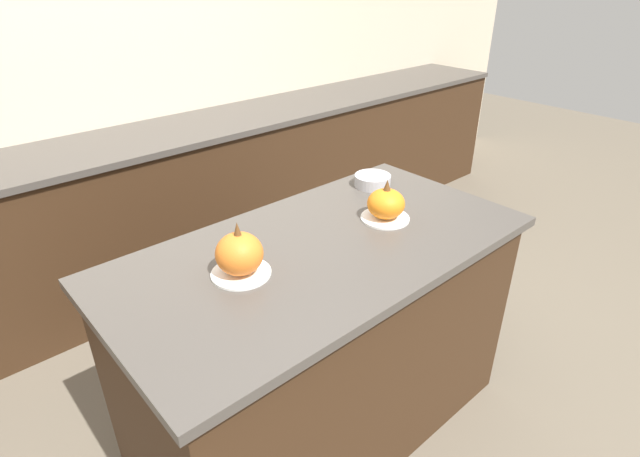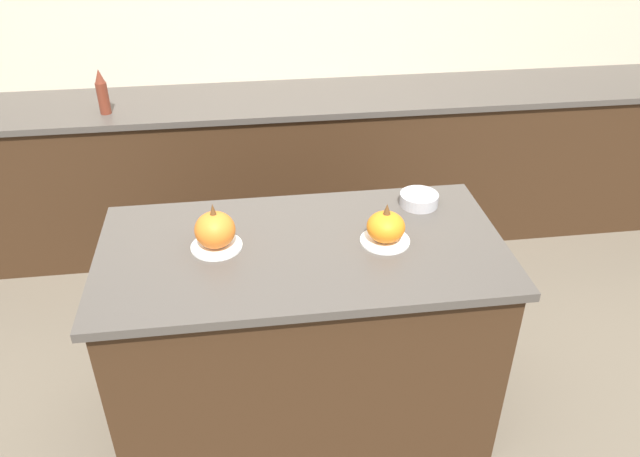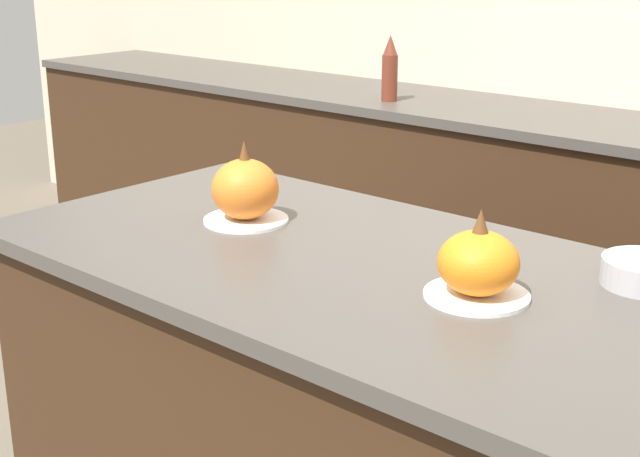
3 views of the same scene
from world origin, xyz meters
The scene contains 5 objects.
kitchen_island centered at (0.00, 0.00, 0.45)m, with size 1.55×0.80×0.90m.
back_counter centered at (0.00, 1.50, 0.47)m, with size 6.00×0.60×0.94m.
pumpkin_cake_left centered at (-0.32, 0.04, 0.97)m, with size 0.19×0.19×0.19m.
pumpkin_cake_right centered at (0.32, -0.01, 0.96)m, with size 0.19×0.19×0.17m.
bottle_tall centered at (-0.92, 1.38, 1.05)m, with size 0.06×0.06×0.25m.
Camera 3 is at (1.08, -1.31, 1.51)m, focal length 50.00 mm.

